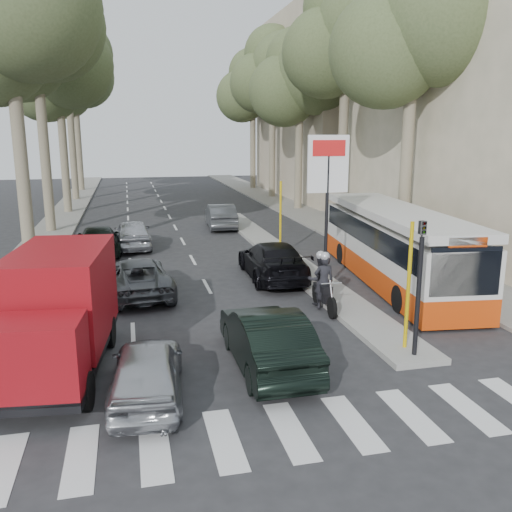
{
  "coord_description": "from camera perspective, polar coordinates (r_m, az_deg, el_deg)",
  "views": [
    {
      "loc": [
        -3.65,
        -13.1,
        5.65
      ],
      "look_at": [
        0.48,
        4.26,
        1.6
      ],
      "focal_mm": 38.0,
      "sensor_mm": 36.0,
      "label": 1
    }
  ],
  "objects": [
    {
      "name": "ground",
      "position": [
        14.73,
        2.06,
        -9.79
      ],
      "size": [
        120.0,
        120.0,
        0.0
      ],
      "primitive_type": "plane",
      "color": "#28282B",
      "rests_on": "ground"
    },
    {
      "name": "sidewalk_right",
      "position": [
        40.41,
        4.44,
        4.8
      ],
      "size": [
        3.2,
        70.0,
        0.12
      ],
      "primitive_type": "cube",
      "color": "gray",
      "rests_on": "ground"
    },
    {
      "name": "median_left",
      "position": [
        41.71,
        -19.28,
        4.38
      ],
      "size": [
        2.4,
        64.0,
        0.12
      ],
      "primitive_type": "cube",
      "color": "gray",
      "rests_on": "ground"
    },
    {
      "name": "traffic_island",
      "position": [
        25.68,
        2.55,
        0.25
      ],
      "size": [
        1.5,
        26.0,
        0.16
      ],
      "primitive_type": "cube",
      "color": "gray",
      "rests_on": "ground"
    },
    {
      "name": "building_near",
      "position": [
        31.74,
        25.1,
        17.7
      ],
      "size": [
        11.0,
        18.0,
        18.0
      ],
      "primitive_type": "cube",
      "color": "beige",
      "rests_on": "ground"
    },
    {
      "name": "building_far",
      "position": [
        50.9,
        9.08,
        15.29
      ],
      "size": [
        11.0,
        20.0,
        16.0
      ],
      "primitive_type": "cube",
      "color": "#B7A88E",
      "rests_on": "ground"
    },
    {
      "name": "billboard",
      "position": [
        19.46,
        7.52,
        6.94
      ],
      "size": [
        1.5,
        12.1,
        5.6
      ],
      "color": "yellow",
      "rests_on": "ground"
    },
    {
      "name": "traffic_light_island",
      "position": [
        13.86,
        16.91,
        -0.97
      ],
      "size": [
        0.16,
        0.41,
        3.6
      ],
      "color": "black",
      "rests_on": "ground"
    },
    {
      "name": "tree_l_a",
      "position": [
        26.0,
        -24.38,
        22.22
      ],
      "size": [
        7.4,
        7.2,
        14.1
      ],
      "color": "#6B604C",
      "rests_on": "ground"
    },
    {
      "name": "tree_l_b",
      "position": [
        33.93,
        -22.05,
        21.11
      ],
      "size": [
        7.4,
        7.2,
        14.88
      ],
      "color": "#6B604C",
      "rests_on": "ground"
    },
    {
      "name": "tree_l_c",
      "position": [
        41.65,
        -19.99,
        18.11
      ],
      "size": [
        7.4,
        7.2,
        13.71
      ],
      "color": "#6B604C",
      "rests_on": "ground"
    },
    {
      "name": "tree_l_d",
      "position": [
        49.77,
        -19.23,
        19.18
      ],
      "size": [
        7.4,
        7.2,
        15.66
      ],
      "color": "#6B604C",
      "rests_on": "ground"
    },
    {
      "name": "tree_l_e",
      "position": [
        57.6,
        -18.47,
        17.23
      ],
      "size": [
        7.4,
        7.2,
        14.49
      ],
      "color": "#6B604C",
      "rests_on": "ground"
    },
    {
      "name": "tree_r_a",
      "position": [
        26.91,
        16.5,
        22.43
      ],
      "size": [
        7.4,
        7.2,
        14.1
      ],
      "color": "#6B604C",
      "rests_on": "ground"
    },
    {
      "name": "tree_r_b",
      "position": [
        34.25,
        9.66,
        22.32
      ],
      "size": [
        7.4,
        7.2,
        15.27
      ],
      "color": "#6B604C",
      "rests_on": "ground"
    },
    {
      "name": "tree_r_c",
      "position": [
        41.41,
        4.78,
        18.36
      ],
      "size": [
        7.4,
        7.2,
        13.32
      ],
      "color": "#6B604C",
      "rests_on": "ground"
    },
    {
      "name": "tree_r_d",
      "position": [
        49.21,
        1.88,
        19.12
      ],
      "size": [
        7.4,
        7.2,
        14.88
      ],
      "color": "#6B604C",
      "rests_on": "ground"
    },
    {
      "name": "tree_r_e",
      "position": [
        56.89,
        -0.24,
        17.57
      ],
      "size": [
        7.4,
        7.2,
        14.1
      ],
      "color": "#6B604C",
      "rests_on": "ground"
    },
    {
      "name": "silver_hatchback",
      "position": [
        12.18,
        -11.41,
        -11.73
      ],
      "size": [
        1.87,
        3.94,
        1.3
      ],
      "primitive_type": "imported",
      "rotation": [
        0.0,
        0.0,
        3.05
      ],
      "color": "#AFB1B7",
      "rests_on": "ground"
    },
    {
      "name": "dark_hatchback",
      "position": [
        13.43,
        1.15,
        -8.64
      ],
      "size": [
        1.61,
        4.53,
        1.49
      ],
      "primitive_type": "imported",
      "rotation": [
        0.0,
        0.0,
        3.15
      ],
      "color": "black",
      "rests_on": "ground"
    },
    {
      "name": "queue_car_a",
      "position": [
        19.74,
        -12.5,
        -2.14
      ],
      "size": [
        2.66,
        4.99,
        1.33
      ],
      "primitive_type": "imported",
      "rotation": [
        0.0,
        0.0,
        3.24
      ],
      "color": "#515459",
      "rests_on": "ground"
    },
    {
      "name": "queue_car_b",
      "position": [
        21.39,
        1.76,
        -0.47
      ],
      "size": [
        2.23,
        5.19,
        1.49
      ],
      "primitive_type": "imported",
      "rotation": [
        0.0,
        0.0,
        3.11
      ],
      "color": "black",
      "rests_on": "ground"
    },
    {
      "name": "queue_car_c",
      "position": [
        27.82,
        -12.85,
        2.29
      ],
      "size": [
        1.9,
        4.36,
        1.46
      ],
      "primitive_type": "imported",
      "rotation": [
        0.0,
        0.0,
        3.18
      ],
      "color": "#AFB1B8",
      "rests_on": "ground"
    },
    {
      "name": "queue_car_d",
      "position": [
        33.03,
        -3.73,
        4.22
      ],
      "size": [
        1.82,
        4.57,
        1.48
      ],
      "primitive_type": "imported",
      "rotation": [
        0.0,
        0.0,
        3.08
      ],
      "color": "#4E5156",
      "rests_on": "ground"
    },
    {
      "name": "queue_car_e",
      "position": [
        26.82,
        -16.24,
        1.59
      ],
      "size": [
        2.12,
        4.76,
        1.36
      ],
      "primitive_type": "imported",
      "rotation": [
        0.0,
        0.0,
        3.19
      ],
      "color": "black",
      "rests_on": "ground"
    },
    {
      "name": "red_truck",
      "position": [
        13.75,
        -20.12,
        -5.41
      ],
      "size": [
        2.64,
        5.66,
        2.92
      ],
      "rotation": [
        0.0,
        0.0,
        -0.11
      ],
      "color": "black",
      "rests_on": "ground"
    },
    {
      "name": "city_bus",
      "position": [
        21.38,
        14.35,
        1.27
      ],
      "size": [
        3.62,
        11.2,
        2.9
      ],
      "rotation": [
        0.0,
        0.0,
        -0.11
      ],
      "color": "#CE3D0B",
      "rests_on": "ground"
    },
    {
      "name": "motorcycle",
      "position": [
        17.88,
        6.96,
        -2.75
      ],
      "size": [
        0.84,
        2.31,
        1.96
      ],
      "rotation": [
        0.0,
        0.0,
        -0.04
      ],
      "color": "black",
      "rests_on": "ground"
    },
    {
      "name": "pedestrian_near",
      "position": [
        26.6,
        13.33,
        2.32
      ],
      "size": [
        0.62,
        1.06,
        1.71
      ],
      "primitive_type": "imported",
      "rotation": [
        0.0,
        0.0,
        1.71
      ],
      "color": "#3E334C",
      "rests_on": "sidewalk_right"
    },
    {
      "name": "pedestrian_far",
      "position": [
        28.51,
        15.47,
        2.76
      ],
      "size": [
        1.06,
        0.55,
        1.59
      ],
      "primitive_type": "imported",
      "rotation": [
        0.0,
        0.0,
        3.24
      ],
      "color": "#645A4B",
      "rests_on": "sidewalk_right"
    }
  ]
}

